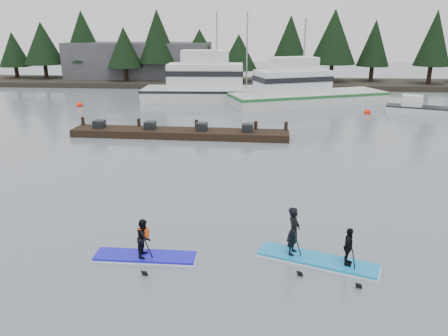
# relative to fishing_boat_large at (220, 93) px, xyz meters

# --- Properties ---
(ground) EXTENTS (160.00, 160.00, 0.00)m
(ground) POSITION_rel_fishing_boat_large_xyz_m (2.43, -30.98, -0.69)
(ground) COLOR slate
(ground) RESTS_ON ground
(far_shore) EXTENTS (70.00, 8.00, 0.60)m
(far_shore) POSITION_rel_fishing_boat_large_xyz_m (2.43, 11.02, -0.39)
(far_shore) COLOR #2D281E
(far_shore) RESTS_ON ground
(treeline) EXTENTS (60.00, 4.00, 8.00)m
(treeline) POSITION_rel_fishing_boat_large_xyz_m (2.43, 11.02, -0.69)
(treeline) COLOR black
(treeline) RESTS_ON ground
(waterfront_building) EXTENTS (18.00, 6.00, 5.00)m
(waterfront_building) POSITION_rel_fishing_boat_large_xyz_m (-11.57, 13.02, 1.81)
(waterfront_building) COLOR #4C4C51
(waterfront_building) RESTS_ON ground
(fishing_boat_large) EXTENTS (16.31, 5.23, 9.27)m
(fishing_boat_large) POSITION_rel_fishing_boat_large_xyz_m (0.00, 0.00, 0.00)
(fishing_boat_large) COLOR silver
(fishing_boat_large) RESTS_ON ground
(fishing_boat_medium) EXTENTS (15.03, 9.32, 8.64)m
(fishing_boat_medium) POSITION_rel_fishing_boat_large_xyz_m (8.07, -2.20, -0.08)
(fishing_boat_medium) COLOR silver
(fishing_boat_medium) RESTS_ON ground
(skiff) EXTENTS (5.79, 3.33, 0.65)m
(skiff) POSITION_rel_fishing_boat_large_xyz_m (17.39, -5.97, -0.37)
(skiff) COLOR silver
(skiff) RESTS_ON ground
(floating_dock) EXTENTS (14.44, 2.34, 0.48)m
(floating_dock) POSITION_rel_fishing_boat_large_xyz_m (-1.32, -15.24, -0.45)
(floating_dock) COLOR black
(floating_dock) RESTS_ON ground
(buoy_a) EXTENTS (0.55, 0.55, 0.55)m
(buoy_a) POSITION_rel_fishing_boat_large_xyz_m (-12.47, -4.71, -0.69)
(buoy_a) COLOR #FF270C
(buoy_a) RESTS_ON ground
(buoy_c) EXTENTS (0.54, 0.54, 0.54)m
(buoy_c) POSITION_rel_fishing_boat_large_xyz_m (12.95, -6.19, -0.69)
(buoy_c) COLOR #FF270C
(buoy_c) RESTS_ON ground
(paddleboard_solo) EXTENTS (3.21, 1.05, 1.82)m
(paddleboard_solo) POSITION_rel_fishing_boat_large_xyz_m (0.41, -31.06, -0.26)
(paddleboard_solo) COLOR #1916D5
(paddleboard_solo) RESTS_ON ground
(paddleboard_duo) EXTENTS (3.79, 2.06, 2.17)m
(paddleboard_duo) POSITION_rel_fishing_boat_large_xyz_m (5.80, -30.83, -0.18)
(paddleboard_duo) COLOR #168DD5
(paddleboard_duo) RESTS_ON ground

